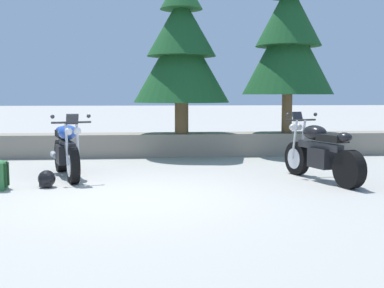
# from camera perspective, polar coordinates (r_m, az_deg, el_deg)

# --- Properties ---
(ground_plane) EXTENTS (120.00, 120.00, 0.00)m
(ground_plane) POSITION_cam_1_polar(r_m,az_deg,el_deg) (7.19, -6.77, -6.20)
(ground_plane) COLOR #A3A099
(stone_wall) EXTENTS (36.00, 0.80, 0.55)m
(stone_wall) POSITION_cam_1_polar(r_m,az_deg,el_deg) (11.90, -6.15, -0.09)
(stone_wall) COLOR gray
(stone_wall) RESTS_ON ground
(motorcycle_blue_near_left) EXTENTS (0.92, 2.01, 1.18)m
(motorcycle_blue_near_left) POSITION_cam_1_polar(r_m,az_deg,el_deg) (9.04, -14.55, -0.76)
(motorcycle_blue_near_left) COLOR black
(motorcycle_blue_near_left) RESTS_ON ground
(motorcycle_black_centre) EXTENTS (0.91, 2.02, 1.18)m
(motorcycle_black_centre) POSITION_cam_1_polar(r_m,az_deg,el_deg) (8.67, 14.89, -1.05)
(motorcycle_black_centre) COLOR black
(motorcycle_black_centre) RESTS_ON ground
(rider_helmet) EXTENTS (0.28, 0.28, 0.28)m
(rider_helmet) POSITION_cam_1_polar(r_m,az_deg,el_deg) (8.18, -16.75, -3.97)
(rider_helmet) COLOR black
(rider_helmet) RESTS_ON ground
(pine_tree_mid_left) EXTENTS (2.30, 2.30, 3.84)m
(pine_tree_mid_left) POSITION_cam_1_polar(r_m,az_deg,el_deg) (11.78, -1.25, 11.23)
(pine_tree_mid_left) COLOR brown
(pine_tree_mid_left) RESTS_ON stone_wall
(pine_tree_mid_right) EXTENTS (2.22, 2.22, 4.22)m
(pine_tree_mid_right) POSITION_cam_1_polar(r_m,az_deg,el_deg) (12.29, 11.28, 12.19)
(pine_tree_mid_right) COLOR brown
(pine_tree_mid_right) RESTS_ON stone_wall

